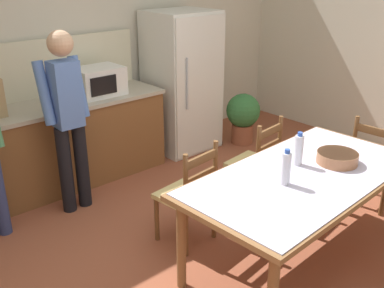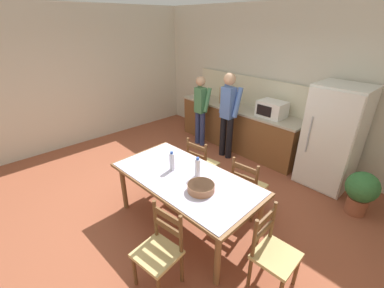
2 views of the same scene
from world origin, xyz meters
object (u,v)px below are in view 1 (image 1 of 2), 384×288
object	(u,v)px
chair_side_far_right	(256,164)
dining_table	(303,182)
bottle_near_centre	(286,168)
potted_plant	(243,115)
bottle_off_centre	(299,150)
chair_side_far_left	(189,195)
serving_bowl	(337,157)
refrigerator	(182,82)
chair_head_end	(375,163)
person_at_counter	(67,114)
microwave	(98,81)

from	to	relation	value
chair_side_far_right	dining_table	bearing A→B (deg)	56.19
dining_table	bottle_near_centre	size ratio (longest dim) A/B	7.50
bottle_near_centre	potted_plant	xyz separation A→B (m)	(1.77, 2.01, -0.51)
bottle_off_centre	chair_side_far_left	xyz separation A→B (m)	(-0.57, 0.64, -0.46)
serving_bowl	chair_side_far_right	distance (m)	0.95
serving_bowl	refrigerator	bearing A→B (deg)	78.57
bottle_near_centre	chair_head_end	distance (m)	1.60
serving_bowl	chair_side_far_right	xyz separation A→B (m)	(0.06, 0.87, -0.38)
serving_bowl	potted_plant	size ratio (longest dim) A/B	0.48
person_at_counter	refrigerator	bearing A→B (deg)	-74.36
refrigerator	serving_bowl	size ratio (longest dim) A/B	5.36
microwave	person_at_counter	world-z (taller)	person_at_counter
refrigerator	chair_side_far_left	xyz separation A→B (m)	(-1.33, -1.66, -0.42)
refrigerator	serving_bowl	xyz separation A→B (m)	(-0.50, -2.49, -0.03)
bottle_near_centre	bottle_off_centre	size ratio (longest dim) A/B	1.00
chair_side_far_left	chair_head_end	world-z (taller)	same
chair_head_end	person_at_counter	size ratio (longest dim) A/B	0.53
chair_head_end	potted_plant	xyz separation A→B (m)	(0.24, 1.94, -0.06)
person_at_counter	potted_plant	world-z (taller)	person_at_counter
refrigerator	person_at_counter	world-z (taller)	refrigerator
microwave	chair_side_far_left	size ratio (longest dim) A/B	0.55
dining_table	bottle_off_centre	bearing A→B (deg)	54.21
microwave	bottle_off_centre	size ratio (longest dim) A/B	1.85
bottle_near_centre	bottle_off_centre	world-z (taller)	same
person_at_counter	potted_plant	xyz separation A→B (m)	(2.46, 0.07, -0.58)
bottle_off_centre	chair_head_end	distance (m)	1.27
dining_table	serving_bowl	world-z (taller)	serving_bowl
dining_table	potted_plant	distance (m)	2.53
serving_bowl	bottle_off_centre	bearing A→B (deg)	143.65
bottle_off_centre	chair_side_far_right	bearing A→B (deg)	64.95
bottle_near_centre	potted_plant	size ratio (longest dim) A/B	0.40
dining_table	bottle_near_centre	xyz separation A→B (m)	(-0.25, -0.01, 0.20)
refrigerator	potted_plant	xyz separation A→B (m)	(0.67, -0.43, -0.47)
potted_plant	serving_bowl	bearing A→B (deg)	-119.67
microwave	potted_plant	xyz separation A→B (m)	(1.82, -0.45, -0.67)
chair_side_far_right	potted_plant	world-z (taller)	chair_side_far_right
serving_bowl	chair_side_far_left	bearing A→B (deg)	134.91
microwave	person_at_counter	bearing A→B (deg)	-140.66
dining_table	potted_plant	world-z (taller)	dining_table
refrigerator	bottle_near_centre	size ratio (longest dim) A/B	6.35
microwave	chair_head_end	world-z (taller)	microwave
microwave	bottle_near_centre	distance (m)	2.46
bottle_near_centre	chair_side_far_right	distance (m)	1.15
dining_table	serving_bowl	distance (m)	0.38
bottle_off_centre	serving_bowl	xyz separation A→B (m)	(0.26, -0.19, -0.07)
serving_bowl	person_at_counter	bearing A→B (deg)	122.81
dining_table	person_at_counter	bearing A→B (deg)	115.79
refrigerator	microwave	world-z (taller)	refrigerator
dining_table	person_at_counter	distance (m)	2.16
bottle_near_centre	chair_side_far_left	bearing A→B (deg)	106.44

